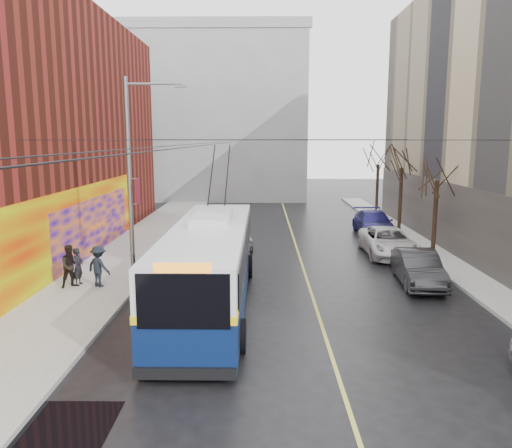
{
  "coord_description": "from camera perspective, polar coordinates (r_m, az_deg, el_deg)",
  "views": [
    {
      "loc": [
        -0.62,
        -11.38,
        6.44
      ],
      "look_at": [
        -0.87,
        11.61,
        2.51
      ],
      "focal_mm": 35.0,
      "sensor_mm": 36.0,
      "label": 1
    }
  ],
  "objects": [
    {
      "name": "following_car",
      "position": [
        30.14,
        -2.47,
        -1.07
      ],
      "size": [
        2.49,
        4.93,
        1.61
      ],
      "primitive_type": "imported",
      "rotation": [
        0.0,
        0.0,
        0.13
      ],
      "color": "#9D9EA1",
      "rests_on": "ground"
    },
    {
      "name": "ground",
      "position": [
        13.09,
        3.46,
        -19.79
      ],
      "size": [
        140.0,
        140.0,
        0.0
      ],
      "primitive_type": "plane",
      "color": "black",
      "rests_on": "ground"
    },
    {
      "name": "sidewalk_left",
      "position": [
        25.33,
        -16.41,
        -5.25
      ],
      "size": [
        4.0,
        60.0,
        0.15
      ],
      "primitive_type": "cube",
      "color": "gray",
      "rests_on": "ground"
    },
    {
      "name": "tree_mid",
      "position": [
        35.72,
        16.39,
        7.42
      ],
      "size": [
        3.2,
        3.2,
        6.68
      ],
      "color": "black",
      "rests_on": "ground"
    },
    {
      "name": "building_far",
      "position": [
        56.68,
        -4.94,
        12.28
      ],
      "size": [
        20.5,
        12.1,
        18.0
      ],
      "color": "gray",
      "rests_on": "ground"
    },
    {
      "name": "parked_car_c",
      "position": [
        28.71,
        14.85,
        -2.0
      ],
      "size": [
        2.63,
        5.6,
        1.55
      ],
      "primitive_type": "imported",
      "rotation": [
        0.0,
        0.0,
        -0.01
      ],
      "color": "silver",
      "rests_on": "ground"
    },
    {
      "name": "pedestrian_a",
      "position": [
        23.05,
        -19.65,
        -4.6
      ],
      "size": [
        0.44,
        0.63,
        1.64
      ],
      "primitive_type": "imported",
      "rotation": [
        0.0,
        0.0,
        1.49
      ],
      "color": "black",
      "rests_on": "sidewalk_left"
    },
    {
      "name": "tree_near",
      "position": [
        29.05,
        20.08,
        6.24
      ],
      "size": [
        3.2,
        3.2,
        6.4
      ],
      "color": "black",
      "rests_on": "ground"
    },
    {
      "name": "trolleybus",
      "position": [
        19.28,
        -5.3,
        -4.53
      ],
      "size": [
        3.1,
        13.04,
        6.15
      ],
      "rotation": [
        0.0,
        0.0,
        -0.0
      ],
      "color": "#091945",
      "rests_on": "ground"
    },
    {
      "name": "streetlight_pole",
      "position": [
        22.13,
        -13.88,
        5.3
      ],
      "size": [
        2.65,
        0.6,
        9.0
      ],
      "color": "slate",
      "rests_on": "ground"
    },
    {
      "name": "parked_car_b",
      "position": [
        23.43,
        18.03,
        -4.79
      ],
      "size": [
        1.94,
        4.75,
        1.53
      ],
      "primitive_type": "imported",
      "rotation": [
        0.0,
        0.0,
        -0.07
      ],
      "color": "#29282B",
      "rests_on": "ground"
    },
    {
      "name": "pedestrian_b",
      "position": [
        22.78,
        -20.41,
        -4.54
      ],
      "size": [
        1.14,
        1.1,
        1.85
      ],
      "primitive_type": "imported",
      "rotation": [
        0.0,
        0.0,
        0.66
      ],
      "color": "black",
      "rests_on": "sidewalk_left"
    },
    {
      "name": "tree_far",
      "position": [
        42.5,
        13.83,
        7.68
      ],
      "size": [
        3.2,
        3.2,
        6.57
      ],
      "color": "black",
      "rests_on": "ground"
    },
    {
      "name": "pigeons_flying",
      "position": [
        21.19,
        -5.84,
        11.47
      ],
      "size": [
        3.79,
        2.25,
        2.56
      ],
      "color": "slate"
    },
    {
      "name": "puddle",
      "position": [
        12.43,
        -22.27,
        -22.26
      ],
      "size": [
        2.19,
        3.53,
        0.01
      ],
      "primitive_type": "cube",
      "color": "black",
      "rests_on": "ground"
    },
    {
      "name": "parked_car_d",
      "position": [
        34.65,
        13.32,
        0.1
      ],
      "size": [
        2.34,
        5.61,
        1.62
      ],
      "primitive_type": "imported",
      "rotation": [
        0.0,
        0.0,
        -0.01
      ],
      "color": "navy",
      "rests_on": "ground"
    },
    {
      "name": "catenary_wires",
      "position": [
        26.22,
        -3.62,
        9.27
      ],
      "size": [
        18.0,
        60.0,
        0.22
      ],
      "color": "black"
    },
    {
      "name": "sidewalk_right",
      "position": [
        26.07,
        22.35,
        -5.17
      ],
      "size": [
        2.0,
        60.0,
        0.15
      ],
      "primitive_type": "cube",
      "color": "gray",
      "rests_on": "ground"
    },
    {
      "name": "lane_line",
      "position": [
        26.27,
        5.25,
        -4.52
      ],
      "size": [
        0.12,
        50.0,
        0.01
      ],
      "primitive_type": "cube",
      "color": "#BFB74C",
      "rests_on": "ground"
    },
    {
      "name": "pedestrian_c",
      "position": [
        22.52,
        -17.54,
        -4.62
      ],
      "size": [
        1.33,
        1.12,
        1.79
      ],
      "primitive_type": "imported",
      "rotation": [
        0.0,
        0.0,
        2.67
      ],
      "color": "black",
      "rests_on": "sidewalk_left"
    }
  ]
}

